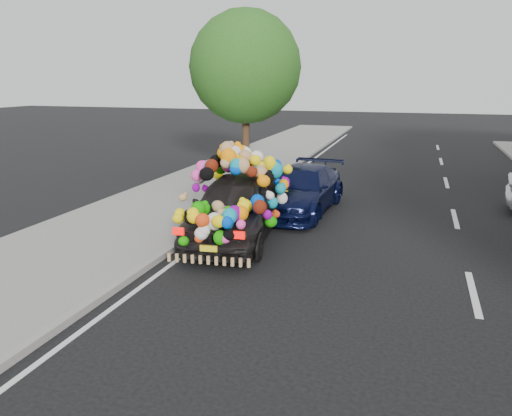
{
  "coord_description": "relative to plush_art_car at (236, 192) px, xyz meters",
  "views": [
    {
      "loc": [
        2.46,
        -8.72,
        3.58
      ],
      "look_at": [
        -0.54,
        0.62,
        1.04
      ],
      "focal_mm": 35.0,
      "sensor_mm": 36.0,
      "label": 1
    }
  ],
  "objects": [
    {
      "name": "ground",
      "position": [
        1.36,
        -1.69,
        -1.09
      ],
      "size": [
        100.0,
        100.0,
        0.0
      ],
      "primitive_type": "plane",
      "color": "black",
      "rests_on": "ground"
    },
    {
      "name": "sidewalk",
      "position": [
        -2.94,
        -1.69,
        -1.03
      ],
      "size": [
        4.0,
        60.0,
        0.12
      ],
      "primitive_type": "cube",
      "color": "gray",
      "rests_on": "ground"
    },
    {
      "name": "kerb",
      "position": [
        -0.99,
        -1.69,
        -1.02
      ],
      "size": [
        0.15,
        60.0,
        0.13
      ],
      "primitive_type": "cube",
      "color": "gray",
      "rests_on": "ground"
    },
    {
      "name": "lane_markings",
      "position": [
        4.96,
        -1.69,
        -1.08
      ],
      "size": [
        6.0,
        50.0,
        0.01
      ],
      "primitive_type": null,
      "color": "silver",
      "rests_on": "ground"
    },
    {
      "name": "tree_near_sidewalk",
      "position": [
        -2.44,
        7.81,
        2.93
      ],
      "size": [
        4.2,
        4.2,
        6.13
      ],
      "color": "#332114",
      "rests_on": "ground"
    },
    {
      "name": "plush_art_car",
      "position": [
        0.0,
        0.0,
        0.0
      ],
      "size": [
        2.57,
        4.74,
        2.13
      ],
      "rotation": [
        0.0,
        0.0,
        0.11
      ],
      "color": "black",
      "rests_on": "ground"
    },
    {
      "name": "navy_sedan",
      "position": [
        0.88,
        2.81,
        -0.47
      ],
      "size": [
        2.01,
        4.37,
        1.24
      ],
      "primitive_type": "imported",
      "rotation": [
        0.0,
        0.0,
        -0.07
      ],
      "color": "black",
      "rests_on": "ground"
    }
  ]
}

